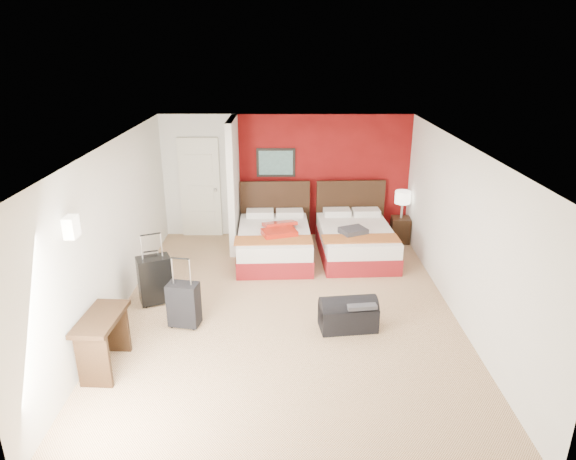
{
  "coord_description": "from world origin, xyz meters",
  "views": [
    {
      "loc": [
        -0.01,
        -6.74,
        3.82
      ],
      "look_at": [
        0.03,
        0.8,
        1.0
      ],
      "focal_mm": 31.48,
      "sensor_mm": 36.0,
      "label": 1
    }
  ],
  "objects_px": {
    "suitcase_navy": "(154,284)",
    "desk": "(104,342)",
    "nightstand": "(400,230)",
    "bed_left": "(274,244)",
    "duffel_bag": "(348,315)",
    "red_suitcase_open": "(279,229)",
    "suitcase_charcoal": "(184,306)",
    "suitcase_black": "(155,281)",
    "table_lamp": "(402,205)",
    "bed_right": "(356,242)"
  },
  "relations": [
    {
      "from": "suitcase_charcoal",
      "to": "duffel_bag",
      "type": "relative_size",
      "value": 0.8
    },
    {
      "from": "bed_left",
      "to": "suitcase_black",
      "type": "relative_size",
      "value": 2.6
    },
    {
      "from": "duffel_bag",
      "to": "suitcase_black",
      "type": "bearing_deg",
      "value": 158.38
    },
    {
      "from": "bed_right",
      "to": "suitcase_black",
      "type": "bearing_deg",
      "value": -154.16
    },
    {
      "from": "nightstand",
      "to": "suitcase_navy",
      "type": "distance_m",
      "value": 5.0
    },
    {
      "from": "suitcase_black",
      "to": "desk",
      "type": "relative_size",
      "value": 0.84
    },
    {
      "from": "duffel_bag",
      "to": "suitcase_charcoal",
      "type": "bearing_deg",
      "value": 171.33
    },
    {
      "from": "bed_right",
      "to": "desk",
      "type": "height_order",
      "value": "desk"
    },
    {
      "from": "suitcase_navy",
      "to": "desk",
      "type": "relative_size",
      "value": 0.55
    },
    {
      "from": "nightstand",
      "to": "desk",
      "type": "height_order",
      "value": "desk"
    },
    {
      "from": "suitcase_black",
      "to": "suitcase_navy",
      "type": "bearing_deg",
      "value": 90.14
    },
    {
      "from": "table_lamp",
      "to": "desk",
      "type": "xyz_separation_m",
      "value": [
        -4.55,
        -4.22,
        -0.42
      ]
    },
    {
      "from": "suitcase_navy",
      "to": "desk",
      "type": "xyz_separation_m",
      "value": [
        -0.16,
        -1.82,
        0.12
      ]
    },
    {
      "from": "nightstand",
      "to": "table_lamp",
      "type": "height_order",
      "value": "table_lamp"
    },
    {
      "from": "bed_right",
      "to": "duffel_bag",
      "type": "distance_m",
      "value": 2.61
    },
    {
      "from": "nightstand",
      "to": "suitcase_charcoal",
      "type": "xyz_separation_m",
      "value": [
        -3.76,
        -3.23,
        0.06
      ]
    },
    {
      "from": "red_suitcase_open",
      "to": "duffel_bag",
      "type": "bearing_deg",
      "value": -84.86
    },
    {
      "from": "suitcase_charcoal",
      "to": "suitcase_navy",
      "type": "distance_m",
      "value": 1.04
    },
    {
      "from": "bed_right",
      "to": "nightstand",
      "type": "height_order",
      "value": "bed_right"
    },
    {
      "from": "bed_left",
      "to": "suitcase_charcoal",
      "type": "relative_size",
      "value": 3.02
    },
    {
      "from": "suitcase_charcoal",
      "to": "desk",
      "type": "xyz_separation_m",
      "value": [
        -0.79,
        -0.99,
        0.05
      ]
    },
    {
      "from": "bed_left",
      "to": "duffel_bag",
      "type": "relative_size",
      "value": 2.4
    },
    {
      "from": "bed_left",
      "to": "red_suitcase_open",
      "type": "distance_m",
      "value": 0.36
    },
    {
      "from": "red_suitcase_open",
      "to": "suitcase_charcoal",
      "type": "relative_size",
      "value": 1.3
    },
    {
      "from": "table_lamp",
      "to": "desk",
      "type": "bearing_deg",
      "value": -137.13
    },
    {
      "from": "nightstand",
      "to": "suitcase_navy",
      "type": "relative_size",
      "value": 1.07
    },
    {
      "from": "suitcase_navy",
      "to": "duffel_bag",
      "type": "xyz_separation_m",
      "value": [
        2.95,
        -0.91,
        -0.04
      ]
    },
    {
      "from": "table_lamp",
      "to": "suitcase_black",
      "type": "distance_m",
      "value": 5.04
    },
    {
      "from": "table_lamp",
      "to": "duffel_bag",
      "type": "height_order",
      "value": "table_lamp"
    },
    {
      "from": "table_lamp",
      "to": "suitcase_navy",
      "type": "xyz_separation_m",
      "value": [
        -4.39,
        -2.4,
        -0.55
      ]
    },
    {
      "from": "nightstand",
      "to": "duffel_bag",
      "type": "bearing_deg",
      "value": -109.62
    },
    {
      "from": "desk",
      "to": "bed_left",
      "type": "bearing_deg",
      "value": 62.85
    },
    {
      "from": "nightstand",
      "to": "desk",
      "type": "distance_m",
      "value": 6.21
    },
    {
      "from": "suitcase_black",
      "to": "nightstand",
      "type": "bearing_deg",
      "value": 6.43
    },
    {
      "from": "bed_left",
      "to": "bed_right",
      "type": "bearing_deg",
      "value": 0.83
    },
    {
      "from": "table_lamp",
      "to": "suitcase_black",
      "type": "height_order",
      "value": "table_lamp"
    },
    {
      "from": "suitcase_charcoal",
      "to": "desk",
      "type": "bearing_deg",
      "value": -117.62
    },
    {
      "from": "nightstand",
      "to": "table_lamp",
      "type": "distance_m",
      "value": 0.53
    },
    {
      "from": "bed_left",
      "to": "suitcase_charcoal",
      "type": "distance_m",
      "value": 2.71
    },
    {
      "from": "bed_right",
      "to": "red_suitcase_open",
      "type": "bearing_deg",
      "value": -175.56
    },
    {
      "from": "bed_left",
      "to": "duffel_bag",
      "type": "distance_m",
      "value": 2.72
    },
    {
      "from": "suitcase_charcoal",
      "to": "table_lamp",
      "type": "bearing_deg",
      "value": 51.6
    },
    {
      "from": "bed_right",
      "to": "duffel_bag",
      "type": "xyz_separation_m",
      "value": [
        -0.44,
        -2.57,
        -0.08
      ]
    },
    {
      "from": "red_suitcase_open",
      "to": "duffel_bag",
      "type": "xyz_separation_m",
      "value": [
        0.99,
        -2.39,
        -0.42
      ]
    },
    {
      "from": "suitcase_charcoal",
      "to": "duffel_bag",
      "type": "height_order",
      "value": "suitcase_charcoal"
    },
    {
      "from": "nightstand",
      "to": "bed_left",
      "type": "bearing_deg",
      "value": -158.28
    },
    {
      "from": "bed_left",
      "to": "table_lamp",
      "type": "xyz_separation_m",
      "value": [
        2.53,
        0.81,
        0.5
      ]
    },
    {
      "from": "suitcase_navy",
      "to": "desk",
      "type": "height_order",
      "value": "desk"
    },
    {
      "from": "table_lamp",
      "to": "duffel_bag",
      "type": "relative_size",
      "value": 0.7
    },
    {
      "from": "bed_right",
      "to": "suitcase_navy",
      "type": "distance_m",
      "value": 3.78
    }
  ]
}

